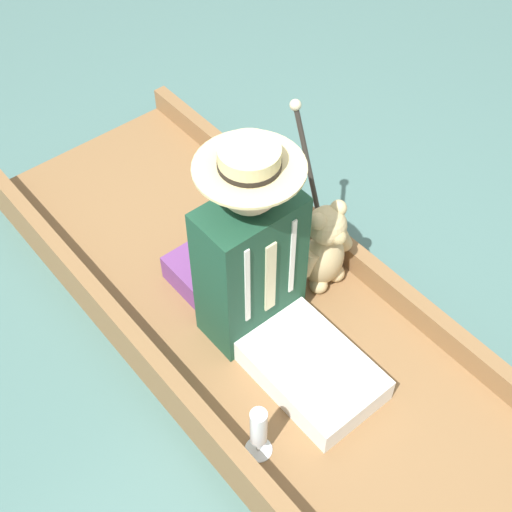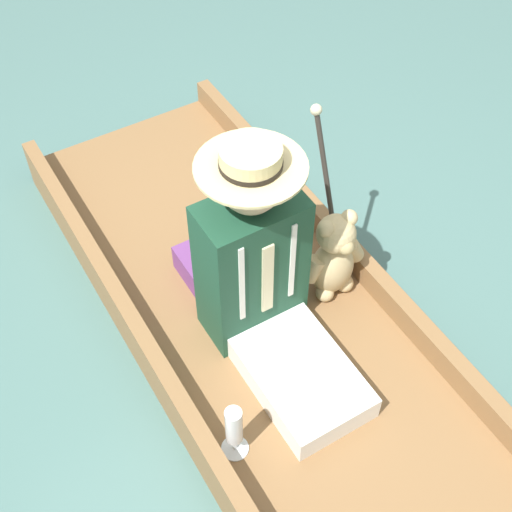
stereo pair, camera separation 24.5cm
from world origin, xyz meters
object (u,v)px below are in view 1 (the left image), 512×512
Objects in this scene: teddy_bear at (325,249)px; wine_glass at (259,429)px; seated_person at (264,278)px; walking_cane at (310,172)px.

wine_glass is at bearing 31.00° from teddy_bear.
seated_person reaches higher than walking_cane.
wine_glass is (0.33, 0.36, -0.18)m from seated_person.
walking_cane is at bearing -141.53° from wine_glass.
teddy_bear is (-0.35, -0.04, -0.14)m from seated_person.
seated_person reaches higher than teddy_bear.
seated_person is 3.44× the size of wine_glass.
seated_person is 2.09× the size of teddy_bear.
walking_cane is at bearing -152.79° from seated_person.
teddy_bear is 1.64× the size of wine_glass.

